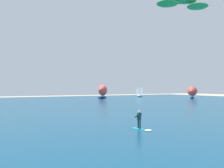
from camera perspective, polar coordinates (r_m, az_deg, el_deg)
ocean at (r=47.52m, az=-18.19°, el=-5.57°), size 160.00×90.00×0.10m
kitesurfer at (r=18.92m, az=7.94°, el=-10.47°), size 1.17×2.03×1.67m
kite at (r=28.06m, az=18.86°, el=20.29°), size 6.93×3.89×1.00m
sailboat_heeled_over at (r=78.22m, az=21.07°, el=-2.12°), size 4.34×3.90×4.83m
sailboat_leading at (r=71.56m, az=-3.03°, el=-2.05°), size 4.90×4.38×5.50m
sailboat_trailing at (r=87.62m, az=7.80°, el=-2.11°), size 4.16×3.72×4.68m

